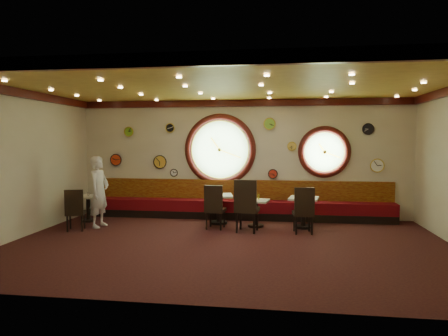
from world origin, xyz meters
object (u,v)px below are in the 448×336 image
condiment_a_pepper (89,194)px  condiment_c_pepper (255,198)px  chair_a (75,207)px  condiment_b_salt (215,192)px  condiment_a_salt (88,194)px  condiment_b_pepper (219,192)px  condiment_d_bottle (309,193)px  condiment_d_salt (298,195)px  table_b (219,205)px  condiment_c_salt (253,197)px  condiment_c_bottle (259,197)px  chair_c (246,202)px  chair_d (304,207)px  table_d (304,209)px  waiter (99,192)px  table_a (88,205)px  chair_b (214,204)px  table_c (256,210)px  condiment_d_pepper (303,195)px  condiment_b_bottle (221,191)px  condiment_a_bottle (95,192)px

condiment_a_pepper → condiment_c_pepper: 4.30m
chair_a → condiment_b_salt: bearing=5.2°
condiment_a_salt → condiment_b_pepper: bearing=2.6°
chair_a → condiment_c_pepper: bearing=-4.0°
condiment_c_pepper → condiment_d_bottle: bearing=6.7°
condiment_d_salt → table_b: bearing=174.2°
table_b → condiment_a_pepper: bearing=-176.7°
condiment_c_salt → condiment_c_bottle: 0.14m
chair_c → chair_d: (1.29, 0.05, -0.09)m
table_d → condiment_a_salt: bearing=179.4°
condiment_a_salt → chair_a: bearing=-77.4°
chair_c → chair_d: bearing=9.5°
condiment_d_bottle → condiment_b_pepper: bearing=176.7°
table_b → chair_c: bearing=-49.3°
chair_d → condiment_a_pepper: 5.48m
condiment_b_salt → condiment_d_bottle: (2.32, -0.15, 0.04)m
condiment_a_pepper → waiter: bearing=-45.3°
table_a → condiment_c_bottle: size_ratio=4.72×
condiment_a_salt → condiment_c_pepper: (4.36, -0.13, -0.01)m
chair_b → condiment_c_pepper: 1.01m
chair_a → condiment_b_pepper: 3.44m
table_b → condiment_c_bottle: size_ratio=5.62×
condiment_c_pepper → table_c: bearing=50.7°
condiment_c_pepper → condiment_d_pepper: bearing=1.4°
condiment_d_bottle → waiter: bearing=-172.8°
condiment_c_salt → waiter: bearing=-171.0°
condiment_c_salt → condiment_d_bottle: 1.35m
condiment_b_bottle → condiment_c_salt: bearing=-18.8°
table_a → table_b: size_ratio=0.84×
table_d → chair_c: 1.52m
condiment_b_bottle → condiment_b_salt: bearing=-153.8°
condiment_b_salt → condiment_d_pepper: bearing=-7.1°
table_b → table_d: bearing=-5.3°
chair_b → condiment_a_salt: 3.47m
table_c → table_d: 1.15m
chair_c → condiment_c_bottle: (0.24, 0.72, 0.04)m
chair_d → condiment_d_salt: size_ratio=7.37×
condiment_b_salt → waiter: bearing=-163.8°
table_b → chair_c: 1.20m
chair_d → condiment_b_salt: size_ratio=6.23×
chair_c → condiment_a_pepper: size_ratio=8.19×
table_c → condiment_a_salt: bearing=178.8°
table_c → condiment_d_salt: bearing=2.0°
table_c → chair_a: bearing=-165.8°
table_d → condiment_d_salt: condiment_d_salt is taller
condiment_c_salt → condiment_d_salt: (1.09, -0.03, 0.07)m
table_a → condiment_a_bottle: condiment_a_bottle is taller
table_b → chair_b: size_ratio=1.22×
table_b → chair_b: 0.66m
chair_c → condiment_b_bottle: bearing=132.8°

